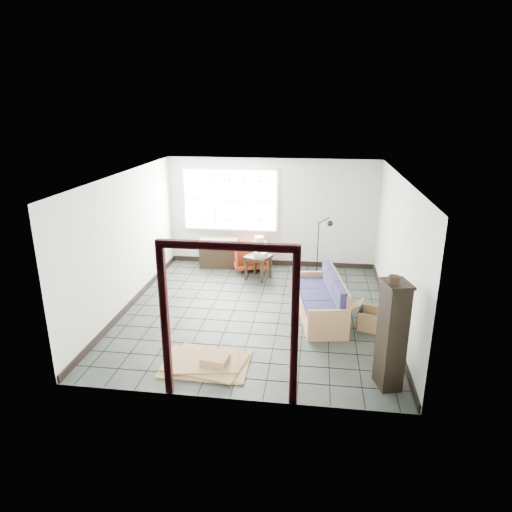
# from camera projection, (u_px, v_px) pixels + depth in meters

# --- Properties ---
(ground) EXTENTS (5.50, 5.50, 0.00)m
(ground) POSITION_uv_depth(u_px,v_px,m) (257.00, 312.00, 8.74)
(ground) COLOR black
(ground) RESTS_ON ground
(room_shell) EXTENTS (5.02, 5.52, 2.61)m
(room_shell) POSITION_uv_depth(u_px,v_px,m) (257.00, 227.00, 8.24)
(room_shell) COLOR silver
(room_shell) RESTS_ON ground
(window_panel) EXTENTS (2.32, 0.08, 1.52)m
(window_panel) POSITION_uv_depth(u_px,v_px,m) (230.00, 200.00, 10.90)
(window_panel) COLOR silver
(window_panel) RESTS_ON ground
(doorway_trim) EXTENTS (1.80, 0.08, 2.20)m
(doorway_trim) POSITION_uv_depth(u_px,v_px,m) (228.00, 304.00, 5.77)
(doorway_trim) COLOR #370C11
(doorway_trim) RESTS_ON ground
(futon_sofa) EXTENTS (1.00, 1.97, 0.83)m
(futon_sofa) POSITION_uv_depth(u_px,v_px,m) (323.00, 302.00, 8.44)
(futon_sofa) COLOR #A8784C
(futon_sofa) RESTS_ON ground
(armchair) EXTENTS (0.97, 0.94, 0.80)m
(armchair) POSITION_uv_depth(u_px,v_px,m) (249.00, 252.00, 10.94)
(armchair) COLOR #903A15
(armchair) RESTS_ON ground
(side_table) EXTENTS (0.66, 0.66, 0.55)m
(side_table) POSITION_uv_depth(u_px,v_px,m) (258.00, 260.00, 10.26)
(side_table) COLOR black
(side_table) RESTS_ON ground
(table_lamp) EXTENTS (0.38, 0.38, 0.45)m
(table_lamp) POSITION_uv_depth(u_px,v_px,m) (259.00, 242.00, 10.12)
(table_lamp) COLOR black
(table_lamp) RESTS_ON side_table
(projector) EXTENTS (0.29, 0.25, 0.09)m
(projector) POSITION_uv_depth(u_px,v_px,m) (261.00, 254.00, 10.18)
(projector) COLOR silver
(projector) RESTS_ON side_table
(floor_lamp) EXTENTS (0.47, 0.31, 1.52)m
(floor_lamp) POSITION_uv_depth(u_px,v_px,m) (323.00, 249.00, 9.80)
(floor_lamp) COLOR black
(floor_lamp) RESTS_ON ground
(console_shelf) EXTENTS (0.94, 0.40, 0.72)m
(console_shelf) POSITION_uv_depth(u_px,v_px,m) (219.00, 253.00, 11.04)
(console_shelf) COLOR black
(console_shelf) RESTS_ON ground
(tall_shelf) EXTENTS (0.43, 0.50, 1.57)m
(tall_shelf) POSITION_uv_depth(u_px,v_px,m) (392.00, 335.00, 6.21)
(tall_shelf) COLOR black
(tall_shelf) RESTS_ON ground
(pot) EXTENTS (0.15, 0.15, 0.11)m
(pot) POSITION_uv_depth(u_px,v_px,m) (394.00, 280.00, 5.89)
(pot) COLOR black
(pot) RESTS_ON tall_shelf
(open_box) EXTENTS (0.93, 0.63, 0.48)m
(open_box) POSITION_uv_depth(u_px,v_px,m) (374.00, 320.00, 8.03)
(open_box) COLOR olive
(open_box) RESTS_ON ground
(cardboard_pile) EXTENTS (1.31, 1.05, 0.19)m
(cardboard_pile) POSITION_uv_depth(u_px,v_px,m) (207.00, 362.00, 6.94)
(cardboard_pile) COLOR olive
(cardboard_pile) RESTS_ON ground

